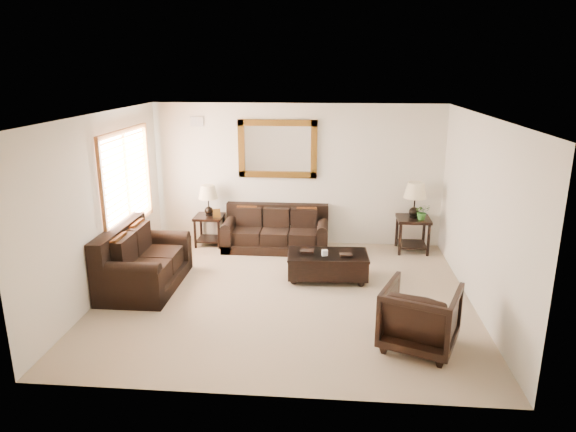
# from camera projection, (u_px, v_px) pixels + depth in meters

# --- Properties ---
(room) EXTENTS (5.51, 5.01, 2.71)m
(room) POSITION_uv_depth(u_px,v_px,m) (285.00, 210.00, 7.42)
(room) COLOR #9D896C
(room) RESTS_ON ground
(window) EXTENTS (0.07, 1.96, 1.66)m
(window) POSITION_uv_depth(u_px,v_px,m) (127.00, 180.00, 8.45)
(window) COLOR white
(window) RESTS_ON room
(mirror) EXTENTS (1.50, 0.06, 1.10)m
(mirror) POSITION_uv_depth(u_px,v_px,m) (278.00, 149.00, 9.67)
(mirror) COLOR #553D11
(mirror) RESTS_ON room
(air_vent) EXTENTS (0.25, 0.02, 0.18)m
(air_vent) POSITION_uv_depth(u_px,v_px,m) (197.00, 121.00, 9.67)
(air_vent) COLOR #999999
(air_vent) RESTS_ON room
(sofa) EXTENTS (1.97, 0.85, 0.81)m
(sofa) POSITION_uv_depth(u_px,v_px,m) (276.00, 233.00, 9.76)
(sofa) COLOR black
(sofa) RESTS_ON room
(loveseat) EXTENTS (1.02, 1.72, 0.97)m
(loveseat) POSITION_uv_depth(u_px,v_px,m) (141.00, 265.00, 8.03)
(loveseat) COLOR black
(loveseat) RESTS_ON room
(end_table_left) EXTENTS (0.54, 0.54, 1.18)m
(end_table_left) POSITION_uv_depth(u_px,v_px,m) (209.00, 206.00, 9.82)
(end_table_left) COLOR black
(end_table_left) RESTS_ON room
(end_table_right) EXTENTS (0.60, 0.60, 1.32)m
(end_table_right) POSITION_uv_depth(u_px,v_px,m) (414.00, 207.00, 9.44)
(end_table_right) COLOR black
(end_table_right) RESTS_ON room
(coffee_table) EXTENTS (1.32, 0.75, 0.55)m
(coffee_table) POSITION_uv_depth(u_px,v_px,m) (328.00, 263.00, 8.32)
(coffee_table) COLOR black
(coffee_table) RESTS_ON room
(armchair) EXTENTS (1.10, 1.07, 0.88)m
(armchair) POSITION_uv_depth(u_px,v_px,m) (420.00, 314.00, 6.25)
(armchair) COLOR black
(armchair) RESTS_ON floor
(potted_plant) EXTENTS (0.32, 0.34, 0.23)m
(potted_plant) POSITION_uv_depth(u_px,v_px,m) (422.00, 213.00, 9.36)
(potted_plant) COLOR #295B1F
(potted_plant) RESTS_ON end_table_right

